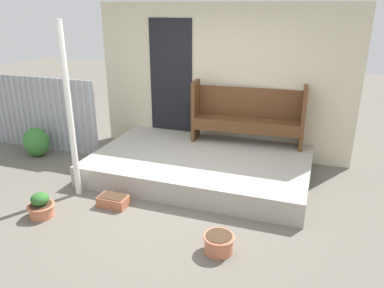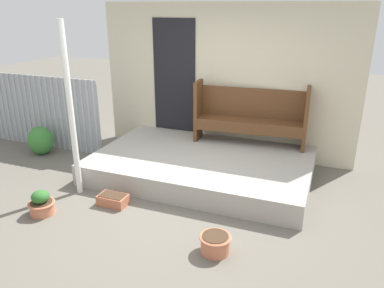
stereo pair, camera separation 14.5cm
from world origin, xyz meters
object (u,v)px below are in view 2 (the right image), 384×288
object	(u,v)px
flower_pot_left	(41,204)
planter_box_rect	(113,200)
bench	(250,113)
shrub_by_fence	(41,140)
flower_pot_middle	(215,243)
support_post	(71,112)

from	to	relation	value
flower_pot_left	planter_box_rect	bearing A→B (deg)	36.23
bench	shrub_by_fence	bearing A→B (deg)	-167.66
bench	planter_box_rect	xyz separation A→B (m)	(-1.34, -2.18, -0.77)
flower_pot_middle	bench	bearing A→B (deg)	95.62
support_post	flower_pot_middle	world-z (taller)	support_post
support_post	flower_pot_left	size ratio (longest dim) A/B	6.96
planter_box_rect	flower_pot_left	bearing A→B (deg)	-143.77
support_post	shrub_by_fence	xyz separation A→B (m)	(-1.55, 0.97, -0.94)
flower_pot_left	shrub_by_fence	world-z (taller)	shrub_by_fence
flower_pot_left	support_post	bearing A→B (deg)	83.97
bench	planter_box_rect	size ratio (longest dim) A/B	4.81
planter_box_rect	support_post	bearing A→B (deg)	167.19
bench	flower_pot_left	distance (m)	3.49
flower_pot_left	bench	bearing A→B (deg)	52.66
flower_pot_left	shrub_by_fence	distance (m)	2.22
bench	flower_pot_middle	world-z (taller)	bench
flower_pot_left	flower_pot_middle	xyz separation A→B (m)	(2.33, 0.04, -0.03)
support_post	bench	xyz separation A→B (m)	(2.00, 2.03, -0.35)
bench	support_post	bearing A→B (deg)	-138.83
shrub_by_fence	support_post	bearing A→B (deg)	-32.05
flower_pot_middle	planter_box_rect	size ratio (longest dim) A/B	0.91
support_post	shrub_by_fence	size ratio (longest dim) A/B	4.62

